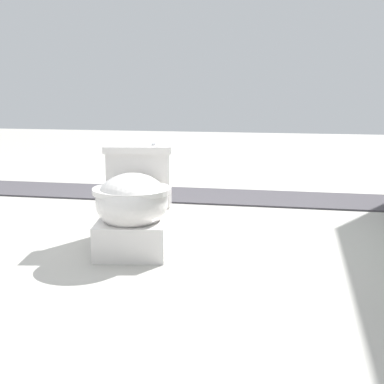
% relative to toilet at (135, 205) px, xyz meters
% --- Properties ---
extents(ground_plane, '(14.00, 14.00, 0.00)m').
position_rel_toilet_xyz_m(ground_plane, '(-0.04, -0.04, -0.22)').
color(ground_plane, '#A8A59E').
extents(gravel_strip, '(0.56, 8.00, 0.01)m').
position_rel_toilet_xyz_m(gravel_strip, '(-1.33, 0.46, -0.21)').
color(gravel_strip, '#423F44').
rests_on(gravel_strip, ground).
extents(toilet, '(0.68, 0.47, 0.52)m').
position_rel_toilet_xyz_m(toilet, '(0.00, 0.00, 0.00)').
color(toilet, white).
rests_on(toilet, ground).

